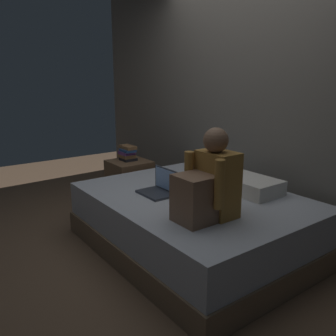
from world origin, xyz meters
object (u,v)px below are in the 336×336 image
object	(u,v)px
bed	(193,222)
person_sitting	(208,185)
laptop	(159,187)
nightstand	(130,183)
pillow	(248,185)
book_stack	(127,153)

from	to	relation	value
bed	person_sitting	size ratio (longest dim) A/B	3.05
bed	laptop	xyz separation A→B (m)	(-0.20, -0.22, 0.31)
nightstand	pillow	bearing A→B (deg)	12.55
laptop	pillow	distance (m)	0.79
person_sitting	pillow	size ratio (longest dim) A/B	1.17
nightstand	laptop	world-z (taller)	laptop
bed	nightstand	xyz separation A→B (m)	(-1.30, 0.11, 0.02)
nightstand	bed	bearing A→B (deg)	-4.93
nightstand	pillow	size ratio (longest dim) A/B	0.96
person_sitting	pillow	distance (m)	0.76
nightstand	book_stack	world-z (taller)	book_stack
bed	person_sitting	world-z (taller)	person_sitting
pillow	book_stack	world-z (taller)	book_stack
nightstand	laptop	bearing A→B (deg)	-16.75
book_stack	pillow	bearing A→B (deg)	12.05
bed	nightstand	world-z (taller)	nightstand
person_sitting	laptop	world-z (taller)	person_sitting
bed	book_stack	distance (m)	1.40
nightstand	laptop	xyz separation A→B (m)	(1.10, -0.33, 0.28)
nightstand	person_sitting	world-z (taller)	person_sitting
laptop	book_stack	distance (m)	1.19
person_sitting	pillow	xyz separation A→B (m)	(-0.24, 0.70, -0.19)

